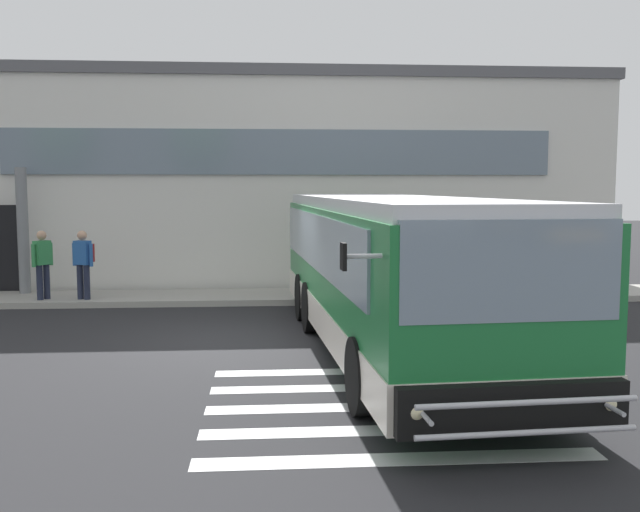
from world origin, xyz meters
TOP-DOWN VIEW (x-y plane):
  - ground_plane at (0.00, 0.00)m, footprint 80.00×90.00m
  - bay_paint_stripes at (2.00, -4.20)m, footprint 4.40×3.96m
  - terminal_building at (-0.68, 11.61)m, footprint 22.41×13.80m
  - boarding_curb at (0.00, 4.80)m, footprint 24.61×2.00m
  - entry_support_column at (-5.62, 5.40)m, footprint 0.28×0.28m
  - bus_main_foreground at (2.77, -1.17)m, footprint 3.24×10.81m
  - passenger_near_column at (-4.82, 4.30)m, footprint 0.40×0.50m
  - passenger_by_doorway at (-3.84, 4.26)m, footprint 0.54×0.48m
  - safety_bollard_yellow at (2.12, 3.60)m, footprint 0.18×0.18m

SIDE VIEW (x-z plane):
  - ground_plane at x=0.00m, z-range -0.02..0.00m
  - bay_paint_stripes at x=2.00m, z-range 0.00..0.01m
  - boarding_curb at x=0.00m, z-range 0.00..0.15m
  - safety_bollard_yellow at x=2.12m, z-range 0.00..0.90m
  - passenger_near_column at x=-4.82m, z-range 0.24..1.92m
  - passenger_by_doorway at x=-3.84m, z-range 0.28..1.95m
  - bus_main_foreground at x=2.77m, z-range -0.02..2.68m
  - entry_support_column at x=-5.62m, z-range 0.15..3.37m
  - terminal_building at x=-0.68m, z-range -0.01..6.12m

